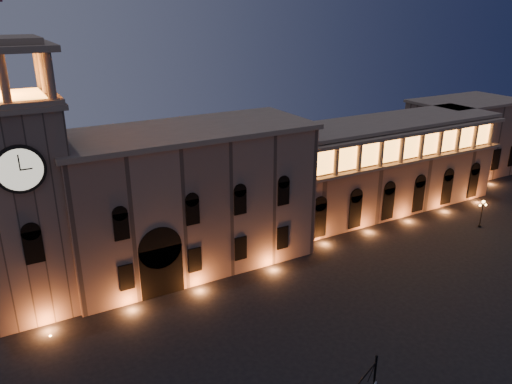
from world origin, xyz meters
The scene contains 6 objects.
ground centered at (0.00, 0.00, 0.00)m, with size 160.00×160.00×0.00m, color black.
government_building centered at (-2.08, 21.93, 8.77)m, with size 30.80×12.80×17.60m.
clock_tower centered at (-20.50, 20.98, 12.50)m, with size 9.80×9.80×32.40m.
colonnade_wing centered at (32.00, 23.92, 7.33)m, with size 40.60×11.50×14.50m.
secondary_building centered at (58.00, 30.00, 7.00)m, with size 20.00×12.00×14.00m, color #785D4C.
street_lamp_near centered at (39.67, 10.73, 2.55)m, with size 1.45×0.57×4.28m.
Camera 1 is at (-23.02, -32.20, 31.01)m, focal length 35.00 mm.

